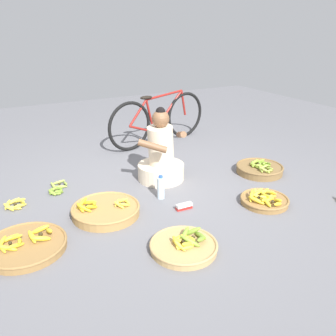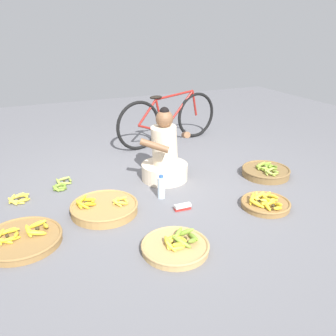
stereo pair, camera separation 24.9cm
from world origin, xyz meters
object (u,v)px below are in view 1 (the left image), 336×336
at_px(vendor_woman_front, 161,157).
at_px(bicycle_leaning, 159,119).
at_px(banana_basket_front_center, 260,169).
at_px(loose_bananas_back_right, 57,189).
at_px(banana_basket_near_bicycle, 184,245).
at_px(banana_basket_mid_right, 264,200).
at_px(packet_carton_stack, 184,206).
at_px(banana_basket_mid_left, 25,245).
at_px(banana_basket_front_right, 106,210).
at_px(water_bottle, 161,188).
at_px(loose_bananas_back_left, 15,204).

xyz_separation_m(vendor_woman_front, bicycle_leaning, (0.57, 1.18, 0.09)).
distance_m(banana_basket_front_center, loose_bananas_back_right, 2.31).
bearing_deg(banana_basket_near_bicycle, banana_basket_mid_right, 15.15).
bearing_deg(bicycle_leaning, packet_carton_stack, -110.03).
xyz_separation_m(banana_basket_mid_left, banana_basket_front_right, (0.74, 0.22, 0.01)).
height_order(banana_basket_front_right, packet_carton_stack, banana_basket_front_right).
xyz_separation_m(banana_basket_mid_left, loose_bananas_back_right, (0.45, 0.96, -0.01)).
bearing_deg(vendor_woman_front, banana_basket_mid_left, -155.60).
bearing_deg(banana_basket_mid_right, vendor_woman_front, 121.81).
bearing_deg(loose_bananas_back_right, banana_basket_mid_left, -115.28).
distance_m(vendor_woman_front, banana_basket_front_center, 1.19).
bearing_deg(water_bottle, loose_bananas_back_left, 159.43).
distance_m(bicycle_leaning, loose_bananas_back_left, 2.41).
height_order(banana_basket_mid_right, loose_bananas_back_right, banana_basket_mid_right).
distance_m(bicycle_leaning, packet_carton_stack, 2.06).
distance_m(banana_basket_front_center, banana_basket_front_right, 1.94).
xyz_separation_m(banana_basket_near_bicycle, loose_bananas_back_left, (-1.09, 1.38, -0.01)).
height_order(banana_basket_near_bicycle, water_bottle, water_bottle).
xyz_separation_m(banana_basket_mid_right, banana_basket_front_center, (0.48, 0.62, 0.01)).
xyz_separation_m(banana_basket_front_center, banana_basket_front_right, (-1.93, -0.10, -0.00)).
bearing_deg(packet_carton_stack, banana_basket_mid_left, 179.04).
xyz_separation_m(bicycle_leaning, banana_basket_mid_right, (0.06, -2.19, -0.32)).
xyz_separation_m(vendor_woman_front, packet_carton_stack, (-0.13, -0.73, -0.24)).
distance_m(banana_basket_near_bicycle, loose_bananas_back_right, 1.68).
height_order(banana_basket_mid_left, banana_basket_front_right, banana_basket_front_right).
relative_size(vendor_woman_front, banana_basket_near_bicycle, 1.54).
distance_m(banana_basket_mid_left, packet_carton_stack, 1.43).
bearing_deg(packet_carton_stack, loose_bananas_back_right, 135.04).
relative_size(banana_basket_front_center, packet_carton_stack, 3.36).
relative_size(vendor_woman_front, banana_basket_front_right, 1.32).
bearing_deg(bicycle_leaning, loose_bananas_back_left, -152.58).
relative_size(banana_basket_front_center, banana_basket_front_right, 0.87).
bearing_deg(banana_basket_front_right, banana_basket_front_center, 2.84).
distance_m(water_bottle, packet_carton_stack, 0.34).
relative_size(vendor_woman_front, packet_carton_stack, 5.09).
distance_m(banana_basket_mid_left, loose_bananas_back_right, 1.06).
distance_m(banana_basket_front_right, packet_carton_stack, 0.74).
relative_size(banana_basket_front_center, loose_bananas_back_left, 2.35).
relative_size(banana_basket_near_bicycle, loose_bananas_back_left, 2.31).
bearing_deg(loose_bananas_back_left, banana_basket_mid_right, -26.60).
bearing_deg(packet_carton_stack, banana_basket_front_center, 15.57).
distance_m(banana_basket_mid_right, banana_basket_front_right, 1.54).
xyz_separation_m(banana_basket_mid_right, loose_bananas_back_left, (-2.17, 1.09, -0.01)).
bearing_deg(banana_basket_mid_left, banana_basket_front_center, 6.85).
xyz_separation_m(banana_basket_mid_left, banana_basket_near_bicycle, (1.10, -0.59, 0.00)).
height_order(banana_basket_mid_left, packet_carton_stack, banana_basket_mid_left).
distance_m(loose_bananas_back_left, packet_carton_stack, 1.64).
bearing_deg(banana_basket_front_right, loose_bananas_back_left, 141.92).
xyz_separation_m(bicycle_leaning, loose_bananas_back_right, (-1.68, -0.93, -0.33)).
height_order(bicycle_leaning, water_bottle, bicycle_leaning).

